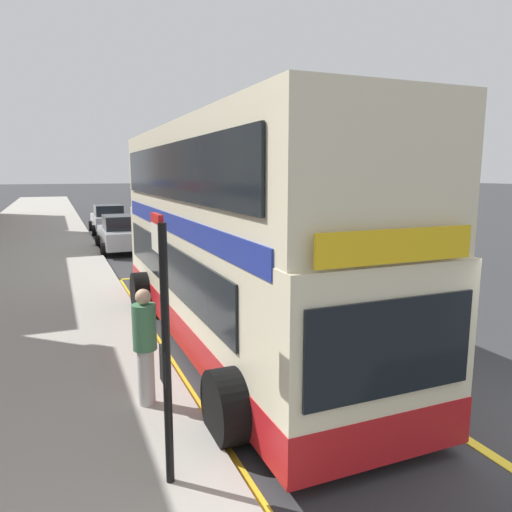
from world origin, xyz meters
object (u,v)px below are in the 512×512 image
(bus_stop_sign, at_px, (164,332))
(parked_car_silver_far, at_px, (109,219))
(pedestrian_waiting_near_sign, at_px, (145,342))
(double_decker_bus, at_px, (230,243))
(parked_car_silver_kerbside, at_px, (122,234))

(bus_stop_sign, bearing_deg, parked_car_silver_far, 85.53)
(pedestrian_waiting_near_sign, bearing_deg, parked_car_silver_far, 85.40)
(double_decker_bus, height_order, parked_car_silver_kerbside, double_decker_bus)
(double_decker_bus, bearing_deg, parked_car_silver_kerbside, 92.53)
(parked_car_silver_far, xyz_separation_m, pedestrian_waiting_near_sign, (-1.83, -22.73, 0.28))
(double_decker_bus, relative_size, parked_car_silver_far, 2.47)
(double_decker_bus, distance_m, bus_stop_sign, 4.92)
(bus_stop_sign, relative_size, pedestrian_waiting_near_sign, 1.69)
(parked_car_silver_kerbside, xyz_separation_m, parked_car_silver_far, (0.19, 7.43, 0.00))
(pedestrian_waiting_near_sign, bearing_deg, bus_stop_sign, -92.80)
(parked_car_silver_kerbside, height_order, pedestrian_waiting_near_sign, pedestrian_waiting_near_sign)
(parked_car_silver_kerbside, distance_m, parked_car_silver_far, 7.43)
(double_decker_bus, xyz_separation_m, bus_stop_sign, (-2.29, -4.34, -0.24))
(parked_car_silver_kerbside, bearing_deg, double_decker_bus, 94.86)
(parked_car_silver_far, bearing_deg, double_decker_bus, -89.57)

